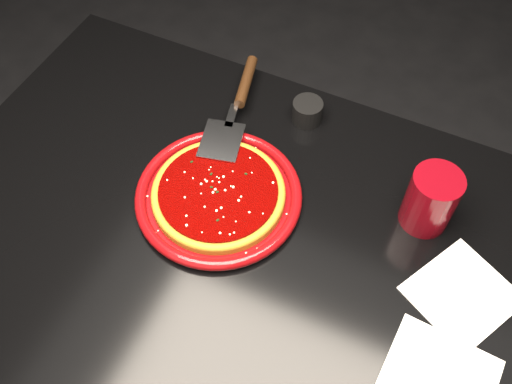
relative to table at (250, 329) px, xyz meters
The scene contains 13 objects.
floor 0.38m from the table, ahead, with size 4.00×4.00×0.01m, color black.
table is the anchor object (origin of this frame).
plate 0.40m from the table, 142.91° to the left, with size 0.30×0.30×0.02m, color #6F070A.
pizza_crust 0.41m from the table, 142.91° to the left, with size 0.24×0.24×0.01m, color #93651B.
pizza_crust_rim 0.41m from the table, 142.91° to the left, with size 0.24×0.24×0.02m, color #93651B.
pizza_sauce 0.42m from the table, 142.91° to the left, with size 0.21×0.21×0.01m, color #720201.
parmesan_dusting 0.42m from the table, 142.91° to the left, with size 0.21×0.21×0.01m, color #F5EDC0, non-canonical shape.
basil_flecks 0.42m from the table, 142.91° to the left, with size 0.19×0.19×0.00m, color black, non-canonical shape.
pizza_server 0.50m from the table, 120.38° to the left, with size 0.09×0.32×0.02m, color #B8BABF, non-canonical shape.
cup 0.54m from the table, 36.26° to the left, with size 0.09×0.09×0.12m, color maroon.
napkin_a 0.52m from the table, 13.52° to the right, with size 0.16×0.16×0.00m, color white.
napkin_b 0.52m from the table, 11.50° to the left, with size 0.14×0.15×0.00m, color white.
ramekin 0.51m from the table, 93.89° to the left, with size 0.06×0.06×0.05m, color black.
Camera 1 is at (0.21, -0.42, 1.61)m, focal length 40.00 mm.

